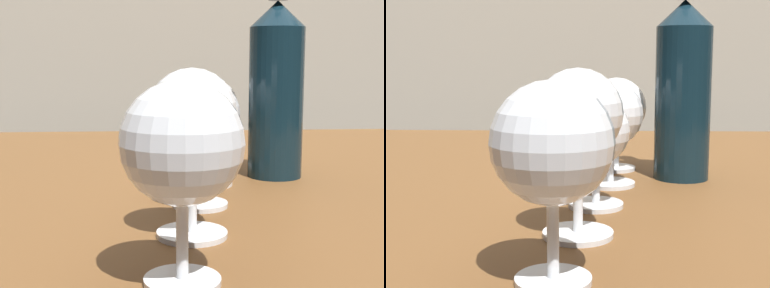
# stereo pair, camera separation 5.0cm
# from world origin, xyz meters

# --- Properties ---
(dining_table) EXTENTS (1.20, 0.97, 0.72)m
(dining_table) POSITION_xyz_m (0.00, 0.00, 0.63)
(dining_table) COLOR brown
(dining_table) RESTS_ON ground_plane
(wine_glass_chardonnay) EXTENTS (0.09, 0.09, 0.15)m
(wine_glass_chardonnay) POSITION_xyz_m (-0.08, -0.37, 0.82)
(wine_glass_chardonnay) COLOR white
(wine_glass_chardonnay) RESTS_ON dining_table
(wine_glass_merlot) EXTENTS (0.08, 0.08, 0.15)m
(wine_glass_merlot) POSITION_xyz_m (-0.06, -0.26, 0.83)
(wine_glass_merlot) COLOR white
(wine_glass_merlot) RESTS_ON dining_table
(wine_glass_rose) EXTENTS (0.07, 0.07, 0.12)m
(wine_glass_rose) POSITION_xyz_m (-0.04, -0.16, 0.80)
(wine_glass_rose) COLOR white
(wine_glass_rose) RESTS_ON dining_table
(wine_glass_amber) EXTENTS (0.08, 0.08, 0.13)m
(wine_glass_amber) POSITION_xyz_m (-0.03, -0.06, 0.81)
(wine_glass_amber) COLOR white
(wine_glass_amber) RESTS_ON dining_table
(wine_glass_pinot) EXTENTS (0.09, 0.09, 0.14)m
(wine_glass_pinot) POSITION_xyz_m (-0.02, 0.05, 0.81)
(wine_glass_pinot) COLOR white
(wine_glass_pinot) RESTS_ON dining_table
(wine_bottle) EXTENTS (0.07, 0.07, 0.31)m
(wine_bottle) POSITION_xyz_m (0.07, -0.01, 0.84)
(wine_bottle) COLOR #0F232D
(wine_bottle) RESTS_ON dining_table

